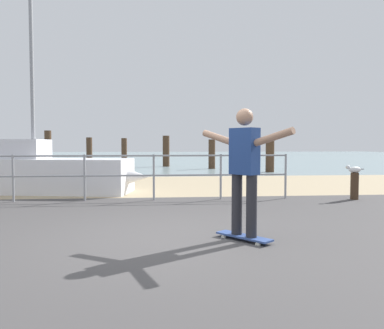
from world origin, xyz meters
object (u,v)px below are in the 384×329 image
(bollard_short, at_px, (355,187))
(seagull, at_px, (354,169))
(skateboarder, at_px, (244,164))
(sailboat, at_px, (51,173))
(skateboard, at_px, (244,237))

(bollard_short, distance_m, seagull, 0.39)
(skateboarder, relative_size, seagull, 3.40)
(seagull, bearing_deg, sailboat, 164.68)
(skateboard, bearing_deg, seagull, 46.21)
(sailboat, distance_m, skateboard, 6.69)
(sailboat, height_order, seagull, sailboat)
(bollard_short, bearing_deg, skateboard, -133.90)
(skateboard, bearing_deg, skateboarder, 135.00)
(skateboard, xyz_separation_m, skateboarder, (-0.00, 0.00, 0.95))
(skateboard, distance_m, skateboarder, 0.95)
(sailboat, relative_size, skateboarder, 3.07)
(sailboat, xyz_separation_m, skateboard, (3.84, -5.46, -0.45))
(skateboard, relative_size, bollard_short, 1.19)
(sailboat, bearing_deg, bollard_short, -15.26)
(sailboat, xyz_separation_m, bollard_short, (7.21, -1.97, -0.21))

